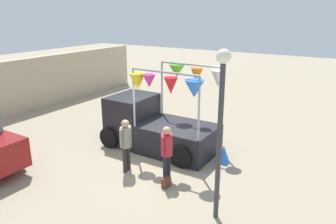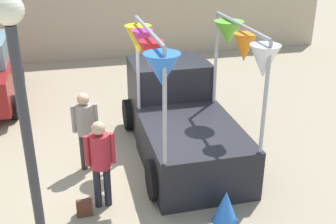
% 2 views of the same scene
% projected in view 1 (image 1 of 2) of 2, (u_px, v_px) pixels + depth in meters
% --- Properties ---
extents(ground_plane, '(60.00, 60.00, 0.00)m').
position_uv_depth(ground_plane, '(154.00, 159.00, 11.13)').
color(ground_plane, gray).
extents(vendor_truck, '(2.53, 4.14, 3.04)m').
position_uv_depth(vendor_truck, '(154.00, 123.00, 11.89)').
color(vendor_truck, black).
rests_on(vendor_truck, ground).
extents(person_customer, '(0.53, 0.34, 1.68)m').
position_uv_depth(person_customer, '(167.00, 148.00, 9.45)').
color(person_customer, black).
rests_on(person_customer, ground).
extents(person_vendor, '(0.53, 0.34, 1.69)m').
position_uv_depth(person_vendor, '(126.00, 140.00, 10.01)').
color(person_vendor, '#2D2823').
rests_on(person_vendor, ground).
extents(handbag, '(0.28, 0.16, 0.28)m').
position_uv_depth(handbag, '(166.00, 182.00, 9.33)').
color(handbag, '#592D1E').
rests_on(handbag, ground).
extents(street_lamp, '(0.32, 0.32, 4.07)m').
position_uv_depth(street_lamp, '(221.00, 114.00, 7.23)').
color(street_lamp, '#333338').
rests_on(street_lamp, ground).
extents(brick_boundary_wall, '(18.00, 0.36, 2.60)m').
position_uv_depth(brick_boundary_wall, '(1.00, 91.00, 15.05)').
color(brick_boundary_wall, tan).
rests_on(brick_boundary_wall, ground).
extents(folded_kite_bundle_azure, '(0.44, 0.44, 0.60)m').
position_uv_depth(folded_kite_bundle_azure, '(223.00, 154.00, 10.79)').
color(folded_kite_bundle_azure, blue).
rests_on(folded_kite_bundle_azure, ground).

